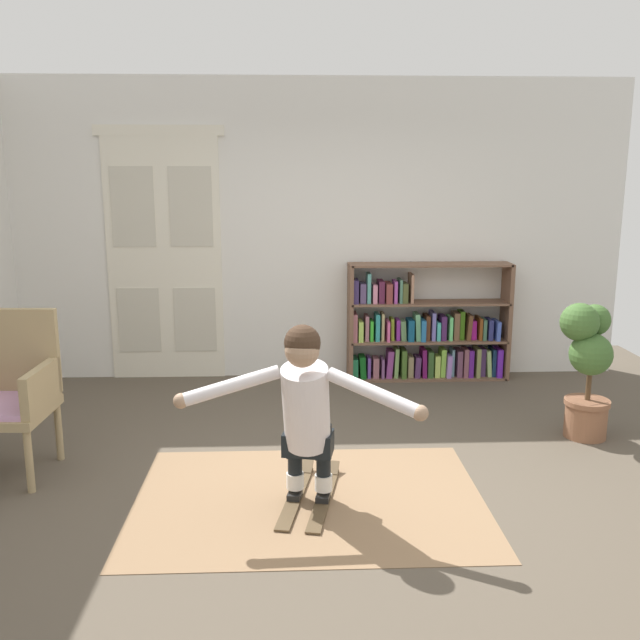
# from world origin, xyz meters

# --- Properties ---
(ground_plane) EXTENTS (7.20, 7.20, 0.00)m
(ground_plane) POSITION_xyz_m (0.00, 0.00, 0.00)
(ground_plane) COLOR brown
(back_wall) EXTENTS (6.00, 0.10, 2.90)m
(back_wall) POSITION_xyz_m (0.00, 2.60, 1.45)
(back_wall) COLOR silver
(back_wall) RESTS_ON ground
(double_door) EXTENTS (1.22, 0.05, 2.45)m
(double_door) POSITION_xyz_m (-1.51, 2.54, 1.23)
(double_door) COLOR silver
(double_door) RESTS_ON ground
(rug) EXTENTS (2.19, 1.58, 0.01)m
(rug) POSITION_xyz_m (-0.18, -0.20, 0.00)
(rug) COLOR #88694B
(rug) RESTS_ON ground
(bookshelf) EXTENTS (1.59, 0.30, 1.15)m
(bookshelf) POSITION_xyz_m (1.03, 2.39, 0.47)
(bookshelf) COLOR brown
(bookshelf) RESTS_ON ground
(wicker_chair) EXTENTS (0.62, 0.62, 1.10)m
(wicker_chair) POSITION_xyz_m (-2.21, 0.33, 0.58)
(wicker_chair) COLOR tan
(wicker_chair) RESTS_ON ground
(potted_plant) EXTENTS (0.44, 0.44, 1.07)m
(potted_plant) POSITION_xyz_m (1.96, 0.75, 0.60)
(potted_plant) COLOR brown
(potted_plant) RESTS_ON ground
(skis_pair) EXTENTS (0.44, 0.92, 0.07)m
(skis_pair) POSITION_xyz_m (-0.17, -0.17, 0.02)
(skis_pair) COLOR brown
(skis_pair) RESTS_ON rug
(person_skier) EXTENTS (1.43, 0.68, 1.10)m
(person_skier) POSITION_xyz_m (-0.20, -0.32, 0.68)
(person_skier) COLOR white
(person_skier) RESTS_ON skis_pair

